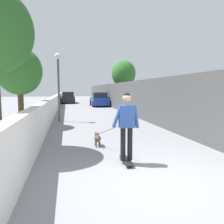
{
  "coord_description": "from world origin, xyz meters",
  "views": [
    {
      "loc": [
        -3.84,
        1.82,
        1.89
      ],
      "look_at": [
        4.24,
        0.11,
        1.0
      ],
      "focal_mm": 34.1,
      "sensor_mm": 36.0,
      "label": 1
    }
  ],
  "objects_px": {
    "tree_left_mid": "(19,71)",
    "skateboard": "(126,161)",
    "dog": "(98,138)",
    "tree_right_near": "(124,74)",
    "car_far": "(68,98)",
    "person_skateboarder": "(127,121)",
    "car_near": "(99,100)",
    "lamp_post": "(58,75)"
  },
  "relations": [
    {
      "from": "tree_left_mid",
      "to": "skateboard",
      "type": "distance_m",
      "value": 7.76
    },
    {
      "from": "tree_right_near",
      "to": "dog",
      "type": "xyz_separation_m",
      "value": [
        -15.98,
        5.17,
        -3.3
      ]
    },
    {
      "from": "person_skateboarder",
      "to": "dog",
      "type": "bearing_deg",
      "value": 15.26
    },
    {
      "from": "skateboard",
      "to": "car_near",
      "type": "xyz_separation_m",
      "value": [
        18.57,
        -2.05,
        0.65
      ]
    },
    {
      "from": "tree_left_mid",
      "to": "car_far",
      "type": "bearing_deg",
      "value": -7.39
    },
    {
      "from": "dog",
      "to": "person_skateboarder",
      "type": "bearing_deg",
      "value": -164.74
    },
    {
      "from": "tree_right_near",
      "to": "car_far",
      "type": "bearing_deg",
      "value": 40.31
    },
    {
      "from": "car_near",
      "to": "dog",
      "type": "bearing_deg",
      "value": 171.39
    },
    {
      "from": "tree_left_mid",
      "to": "lamp_post",
      "type": "xyz_separation_m",
      "value": [
        1.43,
        -1.81,
        -0.03
      ]
    },
    {
      "from": "tree_left_mid",
      "to": "car_far",
      "type": "distance_m",
      "value": 18.83
    },
    {
      "from": "skateboard",
      "to": "dog",
      "type": "xyz_separation_m",
      "value": [
        1.78,
        0.49,
        0.21
      ]
    },
    {
      "from": "person_skateboarder",
      "to": "dog",
      "type": "height_order",
      "value": "person_skateboarder"
    },
    {
      "from": "tree_left_mid",
      "to": "car_near",
      "type": "bearing_deg",
      "value": -25.14
    },
    {
      "from": "skateboard",
      "to": "tree_left_mid",
      "type": "bearing_deg",
      "value": 30.75
    },
    {
      "from": "tree_right_near",
      "to": "lamp_post",
      "type": "height_order",
      "value": "tree_right_near"
    },
    {
      "from": "tree_right_near",
      "to": "car_near",
      "type": "relative_size",
      "value": 1.3
    },
    {
      "from": "tree_right_near",
      "to": "lamp_post",
      "type": "relative_size",
      "value": 1.28
    },
    {
      "from": "tree_left_mid",
      "to": "dog",
      "type": "bearing_deg",
      "value": -144.13
    },
    {
      "from": "tree_right_near",
      "to": "skateboard",
      "type": "height_order",
      "value": "tree_right_near"
    },
    {
      "from": "person_skateboarder",
      "to": "car_near",
      "type": "bearing_deg",
      "value": -6.31
    },
    {
      "from": "tree_left_mid",
      "to": "lamp_post",
      "type": "height_order",
      "value": "tree_left_mid"
    },
    {
      "from": "dog",
      "to": "car_near",
      "type": "height_order",
      "value": "car_near"
    },
    {
      "from": "lamp_post",
      "to": "skateboard",
      "type": "relative_size",
      "value": 4.9
    },
    {
      "from": "tree_right_near",
      "to": "tree_left_mid",
      "type": "distance_m",
      "value": 14.27
    },
    {
      "from": "car_near",
      "to": "tree_left_mid",
      "type": "bearing_deg",
      "value": 154.86
    },
    {
      "from": "person_skateboarder",
      "to": "dog",
      "type": "relative_size",
      "value": 0.83
    },
    {
      "from": "tree_left_mid",
      "to": "dog",
      "type": "relative_size",
      "value": 1.92
    },
    {
      "from": "tree_right_near",
      "to": "skateboard",
      "type": "distance_m",
      "value": 18.7
    },
    {
      "from": "tree_left_mid",
      "to": "person_skateboarder",
      "type": "relative_size",
      "value": 2.31
    },
    {
      "from": "tree_left_mid",
      "to": "dog",
      "type": "distance_m",
      "value": 6.06
    },
    {
      "from": "car_near",
      "to": "tree_right_near",
      "type": "bearing_deg",
      "value": -107.18
    },
    {
      "from": "car_far",
      "to": "person_skateboarder",
      "type": "bearing_deg",
      "value": -176.97
    },
    {
      "from": "dog",
      "to": "car_near",
      "type": "xyz_separation_m",
      "value": [
        16.79,
        -2.54,
        0.44
      ]
    },
    {
      "from": "lamp_post",
      "to": "car_near",
      "type": "xyz_separation_m",
      "value": [
        10.88,
        -3.97,
        -2.02
      ]
    },
    {
      "from": "tree_right_near",
      "to": "car_near",
      "type": "height_order",
      "value": "tree_right_near"
    },
    {
      "from": "tree_right_near",
      "to": "car_near",
      "type": "bearing_deg",
      "value": 72.82
    },
    {
      "from": "skateboard",
      "to": "car_near",
      "type": "bearing_deg",
      "value": -6.31
    },
    {
      "from": "tree_right_near",
      "to": "dog",
      "type": "relative_size",
      "value": 2.44
    },
    {
      "from": "lamp_post",
      "to": "dog",
      "type": "height_order",
      "value": "lamp_post"
    },
    {
      "from": "car_near",
      "to": "car_far",
      "type": "xyz_separation_m",
      "value": [
        6.26,
        3.37,
        0.0
      ]
    },
    {
      "from": "tree_left_mid",
      "to": "person_skateboarder",
      "type": "xyz_separation_m",
      "value": [
        -6.26,
        -3.72,
        -1.67
      ]
    },
    {
      "from": "person_skateboarder",
      "to": "dog",
      "type": "xyz_separation_m",
      "value": [
        1.78,
        0.49,
        -0.82
      ]
    }
  ]
}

